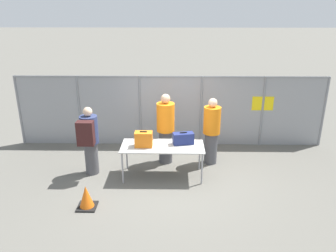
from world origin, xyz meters
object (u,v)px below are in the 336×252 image
object	(u,v)px
inspection_table	(163,148)
security_worker_near	(166,128)
traveler_hooded	(89,139)
traffic_cone	(86,198)
security_worker_far	(212,130)
suitcase_orange	(144,139)
utility_trailer	(243,108)
suitcase_navy	(183,138)

from	to	relation	value
inspection_table	security_worker_near	world-z (taller)	security_worker_near
traveler_hooded	traffic_cone	xyz separation A→B (m)	(0.23, -1.40, -0.70)
traveler_hooded	security_worker_near	world-z (taller)	security_worker_near
traveler_hooded	security_worker_near	xyz separation A→B (m)	(1.76, 0.70, 0.02)
traveler_hooded	security_worker_far	size ratio (longest dim) A/B	0.97
suitcase_orange	traffic_cone	bearing A→B (deg)	-129.41
inspection_table	security_worker_near	distance (m)	0.80
inspection_table	traffic_cone	size ratio (longest dim) A/B	3.99
traveler_hooded	utility_trailer	xyz separation A→B (m)	(4.44, 4.26, -0.51)
suitcase_orange	suitcase_navy	xyz separation A→B (m)	(0.91, 0.16, -0.04)
inspection_table	utility_trailer	xyz separation A→B (m)	(2.73, 4.33, -0.33)
inspection_table	traffic_cone	bearing A→B (deg)	-138.18
suitcase_orange	security_worker_near	bearing A→B (deg)	59.42
suitcase_orange	suitcase_navy	size ratio (longest dim) A/B	0.79
security_worker_near	inspection_table	bearing A→B (deg)	84.65
traveler_hooded	suitcase_navy	bearing A→B (deg)	8.12
suitcase_orange	suitcase_navy	world-z (taller)	suitcase_orange
traveler_hooded	security_worker_near	bearing A→B (deg)	28.53
inspection_table	utility_trailer	distance (m)	5.13
security_worker_near	traffic_cone	bearing A→B (deg)	52.34
suitcase_navy	security_worker_near	xyz separation A→B (m)	(-0.43, 0.65, 0.02)
security_worker_near	utility_trailer	xyz separation A→B (m)	(2.68, 3.56, -0.53)
security_worker_far	security_worker_near	bearing A→B (deg)	7.36
security_worker_far	suitcase_orange	bearing A→B (deg)	34.45
inspection_table	suitcase_orange	world-z (taller)	suitcase_orange
suitcase_orange	utility_trailer	xyz separation A→B (m)	(3.16, 4.38, -0.56)
inspection_table	utility_trailer	bearing A→B (deg)	57.74
suitcase_orange	suitcase_navy	bearing A→B (deg)	10.22
inspection_table	security_worker_far	bearing A→B (deg)	31.66
inspection_table	suitcase_navy	size ratio (longest dim) A/B	3.76
security_worker_near	traffic_cone	size ratio (longest dim) A/B	3.79
suitcase_orange	security_worker_near	world-z (taller)	security_worker_near
suitcase_navy	security_worker_far	distance (m)	0.96
suitcase_orange	security_worker_far	distance (m)	1.82
utility_trailer	security_worker_far	bearing A→B (deg)	-113.07
suitcase_navy	traveler_hooded	xyz separation A→B (m)	(-2.19, -0.04, -0.01)
suitcase_orange	traveler_hooded	distance (m)	1.28
suitcase_navy	inspection_table	bearing A→B (deg)	-166.11
inspection_table	traveler_hooded	bearing A→B (deg)	177.50
inspection_table	suitcase_navy	world-z (taller)	suitcase_navy
suitcase_orange	security_worker_near	distance (m)	0.95
inspection_table	security_worker_far	xyz separation A→B (m)	(1.21, 0.74, 0.16)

